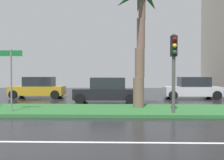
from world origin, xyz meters
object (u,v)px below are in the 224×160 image
palm_tree_centre_left (141,10)px  car_in_traffic_fourth (192,88)px  traffic_signal_median_right (174,59)px  car_in_traffic_second (38,88)px  car_in_traffic_third (106,91)px  street_name_sign (11,72)px

palm_tree_centre_left → car_in_traffic_fourth: bearing=53.6°
traffic_signal_median_right → car_in_traffic_fourth: 9.08m
car_in_traffic_second → car_in_traffic_third: bearing=150.5°
street_name_sign → car_in_traffic_second: 8.53m
car_in_traffic_fourth → car_in_traffic_third: bearing=23.8°
street_name_sign → car_in_traffic_third: 6.82m
street_name_sign → car_in_traffic_second: bearing=99.3°
street_name_sign → car_in_traffic_third: size_ratio=0.70×
car_in_traffic_fourth → car_in_traffic_second: bearing=-1.5°
car_in_traffic_third → car_in_traffic_second: bearing=-29.5°
traffic_signal_median_right → car_in_traffic_second: 12.70m
car_in_traffic_second → car_in_traffic_third: (5.75, -3.26, 0.00)m
car_in_traffic_second → car_in_traffic_fourth: size_ratio=1.00×
street_name_sign → palm_tree_centre_left: bearing=15.6°
palm_tree_centre_left → traffic_signal_median_right: 3.73m
street_name_sign → car_in_traffic_fourth: 13.69m
car_in_traffic_second → car_in_traffic_fourth: 12.40m
palm_tree_centre_left → car_in_traffic_second: (-7.83, 6.51, -4.63)m
palm_tree_centre_left → street_name_sign: size_ratio=2.33×
traffic_signal_median_right → street_name_sign: (-7.80, 0.28, -0.60)m
car_in_traffic_fourth → street_name_sign: bearing=35.9°
palm_tree_centre_left → car_in_traffic_fourth: size_ratio=1.63×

